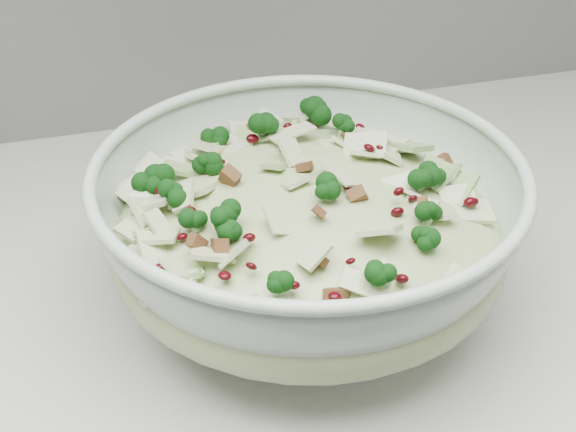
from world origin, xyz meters
name	(u,v)px	position (x,y,z in m)	size (l,w,h in m)	color
mixing_bowl	(308,234)	(0.33, 1.60, 0.97)	(0.38, 0.38, 0.14)	silver
salad	(308,211)	(0.33, 1.60, 0.99)	(0.43, 0.43, 0.14)	#A6B179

